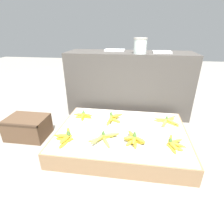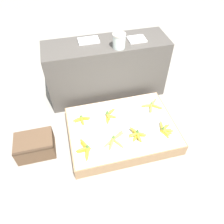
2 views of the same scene
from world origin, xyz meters
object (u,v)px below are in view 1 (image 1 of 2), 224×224
object	(u,v)px
banana_bunch_front_midright	(134,139)
banana_bunch_middle_midleft	(113,118)
glass_jar	(140,46)
wooden_crate	(28,127)
banana_bunch_front_left	(66,137)
banana_bunch_middle_right	(167,121)
foam_tray_white	(162,52)
banana_bunch_middle_left	(83,116)
banana_bunch_front_midleft	(104,138)
banana_bunch_front_right	(173,144)

from	to	relation	value
banana_bunch_front_midright	banana_bunch_middle_midleft	distance (m)	0.40
glass_jar	wooden_crate	bearing A→B (deg)	-149.97
wooden_crate	banana_bunch_front_left	xyz separation A→B (m)	(0.50, -0.23, 0.08)
banana_bunch_middle_right	foam_tray_white	distance (m)	0.79
banana_bunch_front_midright	glass_jar	distance (m)	1.02
banana_bunch_middle_left	banana_bunch_middle_midleft	world-z (taller)	banana_bunch_middle_midleft
wooden_crate	banana_bunch_middle_midleft	bearing A→B (deg)	10.91
banana_bunch_front_midleft	banana_bunch_front_right	world-z (taller)	banana_bunch_front_midleft
banana_bunch_middle_midleft	banana_bunch_front_left	bearing A→B (deg)	-130.94
banana_bunch_middle_midleft	banana_bunch_middle_right	world-z (taller)	banana_bunch_middle_midleft
banana_bunch_front_left	banana_bunch_front_midleft	distance (m)	0.32
banana_bunch_front_right	foam_tray_white	xyz separation A→B (m)	(-0.06, 0.92, 0.58)
wooden_crate	glass_jar	xyz separation A→B (m)	(1.07, 0.62, 0.73)
banana_bunch_front_midright	banana_bunch_middle_midleft	bearing A→B (deg)	122.61
banana_bunch_front_midleft	banana_bunch_front_midright	bearing A→B (deg)	1.61
wooden_crate	banana_bunch_front_right	distance (m)	1.39
banana_bunch_front_left	banana_bunch_middle_right	bearing A→B (deg)	25.85
wooden_crate	banana_bunch_front_left	world-z (taller)	banana_bunch_front_left
banana_bunch_middle_left	banana_bunch_middle_midleft	bearing A→B (deg)	-2.42
banana_bunch_front_midright	banana_bunch_middle_right	size ratio (longest dim) A/B	0.84
banana_bunch_front_midleft	banana_bunch_middle_midleft	world-z (taller)	banana_bunch_middle_midleft
banana_bunch_front_midleft	wooden_crate	bearing A→B (deg)	167.26
banana_bunch_front_midright	wooden_crate	bearing A→B (deg)	170.46
wooden_crate	banana_bunch_front_midright	size ratio (longest dim) A/B	1.89
wooden_crate	banana_bunch_middle_midleft	distance (m)	0.86
banana_bunch_middle_left	foam_tray_white	world-z (taller)	foam_tray_white
banana_bunch_middle_left	glass_jar	xyz separation A→B (m)	(0.54, 0.44, 0.65)
banana_bunch_middle_right	banana_bunch_middle_midleft	bearing A→B (deg)	-176.47
banana_bunch_front_right	banana_bunch_middle_right	distance (m)	0.38
banana_bunch_front_midright	banana_bunch_middle_left	world-z (taller)	banana_bunch_front_midright
wooden_crate	glass_jar	bearing A→B (deg)	30.03
banana_bunch_front_left	foam_tray_white	xyz separation A→B (m)	(0.81, 0.96, 0.57)
wooden_crate	banana_bunch_front_midleft	world-z (taller)	banana_bunch_front_midleft
banana_bunch_middle_left	glass_jar	size ratio (longest dim) A/B	1.30
banana_bunch_front_right	banana_bunch_middle_midleft	distance (m)	0.64
wooden_crate	banana_bunch_front_right	size ratio (longest dim) A/B	1.68
banana_bunch_front_midright	foam_tray_white	xyz separation A→B (m)	(0.25, 0.91, 0.57)
banana_bunch_middle_right	glass_jar	xyz separation A→B (m)	(-0.31, 0.42, 0.65)
banana_bunch_middle_left	banana_bunch_front_midright	bearing A→B (deg)	-33.72
banana_bunch_front_right	banana_bunch_middle_midleft	size ratio (longest dim) A/B	1.07
banana_bunch_front_left	glass_jar	distance (m)	1.20
banana_bunch_middle_left	foam_tray_white	distance (m)	1.12
foam_tray_white	wooden_crate	bearing A→B (deg)	-150.98
banana_bunch_middle_midleft	banana_bunch_middle_right	size ratio (longest dim) A/B	0.88
banana_bunch_front_midleft	banana_bunch_middle_left	distance (m)	0.46
banana_bunch_front_midright	banana_bunch_middle_left	bearing A→B (deg)	146.28
banana_bunch_front_midleft	banana_bunch_front_midright	distance (m)	0.24
banana_bunch_front_midright	banana_bunch_middle_left	size ratio (longest dim) A/B	0.99
banana_bunch_middle_midleft	foam_tray_white	size ratio (longest dim) A/B	1.08
banana_bunch_front_right	foam_tray_white	world-z (taller)	foam_tray_white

